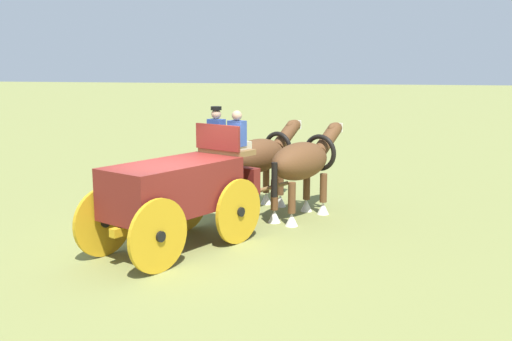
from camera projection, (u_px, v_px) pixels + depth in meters
The scene contains 4 objects.
ground_plane at pixel (174, 249), 11.86m from camera, with size 220.00×220.00×0.00m, color olive.
show_wagon at pixel (179, 188), 11.77m from camera, with size 5.69×3.13×2.80m.
draft_horse_near at pixel (261, 158), 14.93m from camera, with size 2.87×1.67×2.23m.
draft_horse_off at pixel (303, 163), 14.14m from camera, with size 2.92×1.71×2.24m.
Camera 1 is at (-10.61, -4.44, 3.69)m, focal length 40.75 mm.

